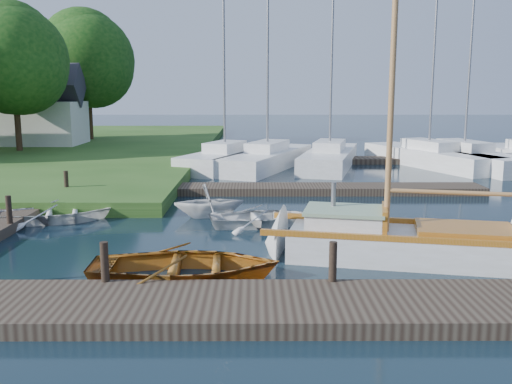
{
  "coord_description": "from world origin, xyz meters",
  "views": [
    {
      "loc": [
        -0.05,
        -15.8,
        4.03
      ],
      "look_at": [
        0.0,
        0.0,
        1.2
      ],
      "focal_mm": 40.0,
      "sensor_mm": 36.0,
      "label": 1
    }
  ],
  "objects_px": {
    "tender_b": "(209,199)",
    "tender_c": "(263,214)",
    "mooring_post_1": "(105,262)",
    "dinghy": "(185,261)",
    "tree_7": "(87,59)",
    "marina_boat_1": "(267,158)",
    "tender_a": "(56,210)",
    "mooring_post_5": "(66,182)",
    "sailboat": "(401,245)",
    "mooring_post_2": "(333,262)",
    "marina_boat_3": "(429,156)",
    "marina_boat_0": "(225,158)",
    "house_c": "(42,113)",
    "marina_boat_4": "(464,157)",
    "mooring_post_4": "(9,210)",
    "marina_boat_2": "(330,157)",
    "tree_3": "(13,59)"
  },
  "relations": [
    {
      "from": "mooring_post_5",
      "to": "tender_c",
      "type": "relative_size",
      "value": 0.25
    },
    {
      "from": "mooring_post_1",
      "to": "dinghy",
      "type": "distance_m",
      "value": 1.76
    },
    {
      "from": "mooring_post_1",
      "to": "marina_boat_0",
      "type": "height_order",
      "value": "marina_boat_0"
    },
    {
      "from": "mooring_post_4",
      "to": "marina_boat_4",
      "type": "bearing_deg",
      "value": 38.21
    },
    {
      "from": "tender_c",
      "to": "tender_b",
      "type": "bearing_deg",
      "value": 45.03
    },
    {
      "from": "marina_boat_3",
      "to": "tree_7",
      "type": "xyz_separation_m",
      "value": [
        -21.34,
        11.38,
        5.64
      ]
    },
    {
      "from": "house_c",
      "to": "marina_boat_4",
      "type": "bearing_deg",
      "value": -17.18
    },
    {
      "from": "mooring_post_5",
      "to": "dinghy",
      "type": "distance_m",
      "value": 10.6
    },
    {
      "from": "mooring_post_5",
      "to": "tender_a",
      "type": "bearing_deg",
      "value": -77.26
    },
    {
      "from": "mooring_post_4",
      "to": "marina_boat_2",
      "type": "distance_m",
      "value": 17.93
    },
    {
      "from": "sailboat",
      "to": "tree_7",
      "type": "relative_size",
      "value": 1.05
    },
    {
      "from": "dinghy",
      "to": "marina_boat_0",
      "type": "xyz_separation_m",
      "value": [
        -0.04,
        17.65,
        0.16
      ]
    },
    {
      "from": "marina_boat_4",
      "to": "marina_boat_0",
      "type": "bearing_deg",
      "value": 79.1
    },
    {
      "from": "marina_boat_3",
      "to": "tree_7",
      "type": "distance_m",
      "value": 24.84
    },
    {
      "from": "mooring_post_1",
      "to": "marina_boat_3",
      "type": "relative_size",
      "value": 0.08
    },
    {
      "from": "tender_a",
      "to": "mooring_post_5",
      "type": "bearing_deg",
      "value": -3.2
    },
    {
      "from": "sailboat",
      "to": "dinghy",
      "type": "height_order",
      "value": "sailboat"
    },
    {
      "from": "sailboat",
      "to": "mooring_post_1",
      "type": "bearing_deg",
      "value": -147.11
    },
    {
      "from": "mooring_post_4",
      "to": "mooring_post_5",
      "type": "height_order",
      "value": "same"
    },
    {
      "from": "sailboat",
      "to": "house_c",
      "type": "bearing_deg",
      "value": 137.57
    },
    {
      "from": "sailboat",
      "to": "mooring_post_2",
      "type": "bearing_deg",
      "value": -116.8
    },
    {
      "from": "mooring_post_1",
      "to": "sailboat",
      "type": "distance_m",
      "value": 6.95
    },
    {
      "from": "tender_a",
      "to": "house_c",
      "type": "xyz_separation_m",
      "value": [
        -7.78,
        20.44,
        2.23
      ]
    },
    {
      "from": "marina_boat_0",
      "to": "house_c",
      "type": "xyz_separation_m",
      "value": [
        -12.44,
        8.42,
        2.0
      ]
    },
    {
      "from": "sailboat",
      "to": "tender_c",
      "type": "relative_size",
      "value": 3.07
    },
    {
      "from": "tree_3",
      "to": "mooring_post_5",
      "type": "bearing_deg",
      "value": -61.8
    },
    {
      "from": "mooring_post_1",
      "to": "dinghy",
      "type": "bearing_deg",
      "value": 32.09
    },
    {
      "from": "marina_boat_3",
      "to": "tree_7",
      "type": "bearing_deg",
      "value": 40.63
    },
    {
      "from": "tree_7",
      "to": "marina_boat_4",
      "type": "bearing_deg",
      "value": -27.08
    },
    {
      "from": "marina_boat_0",
      "to": "sailboat",
      "type": "bearing_deg",
      "value": -139.98
    },
    {
      "from": "mooring_post_1",
      "to": "marina_boat_4",
      "type": "xyz_separation_m",
      "value": [
        14.09,
        19.24,
        -0.14
      ]
    },
    {
      "from": "marina_boat_4",
      "to": "house_c",
      "type": "xyz_separation_m",
      "value": [
        -25.09,
        7.76,
        2.02
      ]
    },
    {
      "from": "tree_3",
      "to": "sailboat",
      "type": "bearing_deg",
      "value": -49.65
    },
    {
      "from": "house_c",
      "to": "mooring_post_1",
      "type": "bearing_deg",
      "value": -67.83
    },
    {
      "from": "tree_7",
      "to": "marina_boat_1",
      "type": "bearing_deg",
      "value": -44.17
    },
    {
      "from": "tender_a",
      "to": "tree_7",
      "type": "distance_m",
      "value": 25.83
    },
    {
      "from": "marina_boat_1",
      "to": "tree_7",
      "type": "height_order",
      "value": "marina_boat_1"
    },
    {
      "from": "marina_boat_4",
      "to": "marina_boat_2",
      "type": "bearing_deg",
      "value": 76.41
    },
    {
      "from": "tender_a",
      "to": "marina_boat_3",
      "type": "relative_size",
      "value": 0.33
    },
    {
      "from": "tender_b",
      "to": "tender_c",
      "type": "xyz_separation_m",
      "value": [
        1.72,
        -1.16,
        -0.26
      ]
    },
    {
      "from": "tender_a",
      "to": "marina_boat_4",
      "type": "distance_m",
      "value": 21.47
    },
    {
      "from": "mooring_post_5",
      "to": "tender_c",
      "type": "bearing_deg",
      "value": -28.99
    },
    {
      "from": "marina_boat_4",
      "to": "mooring_post_2",
      "type": "bearing_deg",
      "value": 139.59
    },
    {
      "from": "mooring_post_2",
      "to": "marina_boat_3",
      "type": "bearing_deg",
      "value": 68.26
    },
    {
      "from": "mooring_post_2",
      "to": "marina_boat_3",
      "type": "height_order",
      "value": "marina_boat_3"
    },
    {
      "from": "marina_boat_1",
      "to": "marina_boat_2",
      "type": "bearing_deg",
      "value": -60.87
    },
    {
      "from": "mooring_post_5",
      "to": "marina_boat_3",
      "type": "height_order",
      "value": "marina_boat_3"
    },
    {
      "from": "dinghy",
      "to": "marina_boat_2",
      "type": "height_order",
      "value": "marina_boat_2"
    },
    {
      "from": "dinghy",
      "to": "tender_b",
      "type": "relative_size",
      "value": 1.81
    },
    {
      "from": "marina_boat_1",
      "to": "marina_boat_2",
      "type": "xyz_separation_m",
      "value": [
        3.31,
        0.43,
        0.01
      ]
    }
  ]
}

